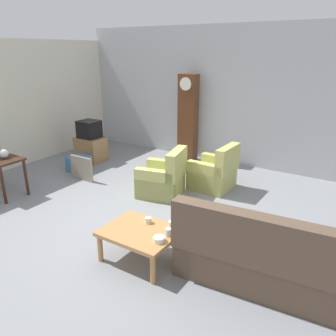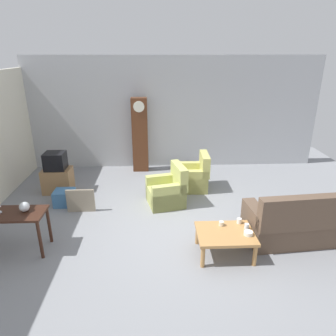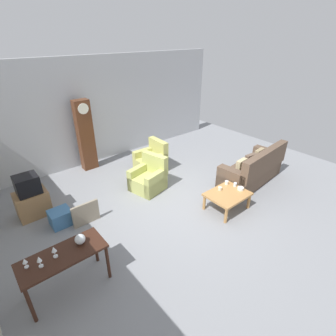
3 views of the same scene
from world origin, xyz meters
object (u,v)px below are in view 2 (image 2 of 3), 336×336
(couch_floral, at_px, (305,223))
(cup_cream_tall, at_px, (221,224))
(cup_blue_rimmed, at_px, (247,226))
(bowl_white_stacked, at_px, (248,233))
(tv_crt, at_px, (55,161))
(glass_dome_cloche, at_px, (24,207))
(coffee_table_wood, at_px, (225,235))
(armchair_olive_near, at_px, (168,191))
(tv_stand_cabinet, at_px, (58,180))
(storage_box_blue, at_px, (65,198))
(armchair_olive_far, at_px, (193,177))
(cup_white_porcelain, at_px, (239,221))
(framed_picture_leaning, at_px, (81,201))
(console_table_dark, at_px, (6,219))
(grandfather_clock, at_px, (140,135))

(couch_floral, distance_m, cup_cream_tall, 1.60)
(cup_blue_rimmed, relative_size, bowl_white_stacked, 0.66)
(tv_crt, relative_size, glass_dome_cloche, 2.83)
(couch_floral, relative_size, coffee_table_wood, 2.26)
(armchair_olive_near, bearing_deg, tv_stand_cabinet, 163.68)
(armchair_olive_near, xyz_separation_m, storage_box_blue, (-2.34, 0.05, -0.13))
(armchair_olive_far, bearing_deg, tv_crt, -179.57)
(cup_white_porcelain, relative_size, bowl_white_stacked, 0.61)
(cup_blue_rimmed, height_order, bowl_white_stacked, cup_blue_rimmed)
(framed_picture_leaning, bearing_deg, console_table_dark, -123.86)
(framed_picture_leaning, xyz_separation_m, cup_blue_rimmed, (3.17, -1.53, 0.22))
(armchair_olive_far, height_order, grandfather_clock, grandfather_clock)
(cup_cream_tall, bearing_deg, couch_floral, 5.27)
(grandfather_clock, distance_m, tv_stand_cabinet, 2.54)
(armchair_olive_near, height_order, bowl_white_stacked, armchair_olive_near)
(grandfather_clock, relative_size, cup_blue_rimmed, 21.69)
(tv_stand_cabinet, bearing_deg, tv_crt, 0.00)
(console_table_dark, xyz_separation_m, cup_cream_tall, (3.67, -0.05, -0.17))
(framed_picture_leaning, bearing_deg, tv_crt, 126.45)
(armchair_olive_far, distance_m, tv_crt, 3.41)
(bowl_white_stacked, bearing_deg, coffee_table_wood, 165.77)
(console_table_dark, relative_size, tv_stand_cabinet, 1.91)
(grandfather_clock, bearing_deg, armchair_olive_far, -44.48)
(armchair_olive_far, distance_m, cup_blue_rimmed, 2.70)
(framed_picture_leaning, bearing_deg, storage_box_blue, 142.90)
(armchair_olive_far, distance_m, console_table_dark, 4.28)
(coffee_table_wood, distance_m, console_table_dark, 3.72)
(tv_crt, distance_m, bowl_white_stacked, 4.83)
(couch_floral, distance_m, tv_crt, 5.66)
(tv_stand_cabinet, xyz_separation_m, framed_picture_leaning, (0.79, -1.07, -0.04))
(console_table_dark, bearing_deg, cup_white_porcelain, 0.29)
(tv_crt, relative_size, cup_white_porcelain, 5.31)
(armchair_olive_far, height_order, glass_dome_cloche, armchair_olive_far)
(console_table_dark, bearing_deg, cup_blue_rimmed, -2.45)
(couch_floral, relative_size, tv_crt, 4.52)
(storage_box_blue, bearing_deg, glass_dome_cloche, -95.17)
(framed_picture_leaning, height_order, cup_blue_rimmed, cup_blue_rimmed)
(glass_dome_cloche, bearing_deg, armchair_olive_near, 32.62)
(grandfather_clock, relative_size, cup_white_porcelain, 23.30)
(armchair_olive_far, distance_m, cup_cream_tall, 2.51)
(couch_floral, height_order, tv_stand_cabinet, couch_floral)
(framed_picture_leaning, bearing_deg, cup_blue_rimmed, -25.75)
(cup_cream_tall, distance_m, bowl_white_stacked, 0.49)
(grandfather_clock, distance_m, cup_blue_rimmed, 4.48)
(framed_picture_leaning, xyz_separation_m, bowl_white_stacked, (3.15, -1.71, 0.20))
(tv_crt, bearing_deg, console_table_dark, -92.81)
(tv_crt, bearing_deg, cup_blue_rimmed, -33.27)
(couch_floral, bearing_deg, framed_picture_leaning, 163.90)
(coffee_table_wood, height_order, grandfather_clock, grandfather_clock)
(tv_stand_cabinet, distance_m, tv_crt, 0.51)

